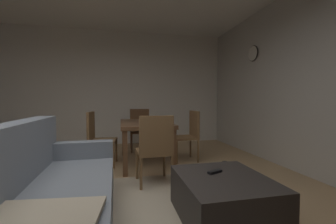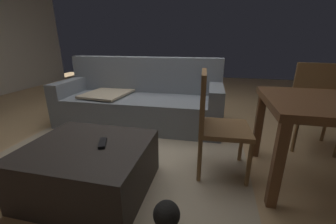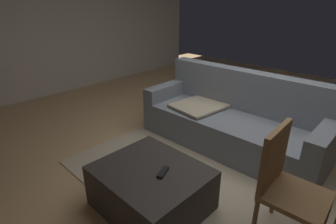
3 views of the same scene
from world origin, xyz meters
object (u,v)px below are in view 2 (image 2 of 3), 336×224
(tv_remote, at_px, (103,143))
(couch, at_px, (141,101))
(dining_chair_west, at_px, (214,118))
(potted_plant, at_px, (321,90))
(dining_chair_north, at_px, (315,101))
(ottoman_coffee_table, at_px, (90,168))

(tv_remote, bearing_deg, couch, 75.46)
(dining_chair_west, relative_size, potted_plant, 1.85)
(dining_chair_west, bearing_deg, dining_chair_north, 36.84)
(ottoman_coffee_table, bearing_deg, potted_plant, 47.31)
(couch, height_order, ottoman_coffee_table, couch)
(dining_chair_west, height_order, dining_chair_north, same)
(dining_chair_west, height_order, potted_plant, dining_chair_west)
(couch, bearing_deg, ottoman_coffee_table, -86.04)
(ottoman_coffee_table, height_order, tv_remote, tv_remote)
(dining_chair_north, bearing_deg, potted_plant, 64.98)
(couch, height_order, dining_chair_west, couch)
(dining_chair_north, bearing_deg, ottoman_coffee_table, -147.17)
(ottoman_coffee_table, bearing_deg, dining_chair_north, 32.83)
(tv_remote, height_order, potted_plant, potted_plant)
(couch, bearing_deg, tv_remote, -81.41)
(couch, relative_size, dining_chair_west, 2.48)
(ottoman_coffee_table, distance_m, dining_chair_north, 2.46)
(dining_chair_north, relative_size, potted_plant, 1.85)
(dining_chair_west, xyz_separation_m, dining_chair_north, (1.10, 0.83, 0.00))
(ottoman_coffee_table, relative_size, potted_plant, 1.84)
(couch, relative_size, potted_plant, 4.58)
(couch, xyz_separation_m, dining_chair_north, (2.15, -0.18, 0.20))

